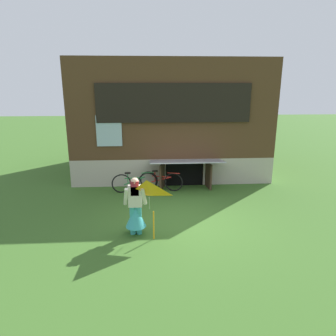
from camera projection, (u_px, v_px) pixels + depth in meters
The scene contains 6 objects.
ground_plane at pixel (182, 219), 8.60m from camera, with size 60.00×60.00×0.00m, color #386023.
log_house at pixel (169, 117), 13.27m from camera, with size 7.63×6.11×4.63m.
person at pixel (136, 211), 7.60m from camera, with size 0.60×0.52×1.51m.
kite at pixel (147, 195), 7.01m from camera, with size 0.87×0.79×1.52m.
bicycle_red at pixel (161, 181), 10.88m from camera, with size 1.54×0.50×0.73m.
bicycle_green at pixel (134, 182), 10.71m from camera, with size 1.60×0.30×0.74m.
Camera 1 is at (-0.89, -7.86, 3.70)m, focal length 32.35 mm.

